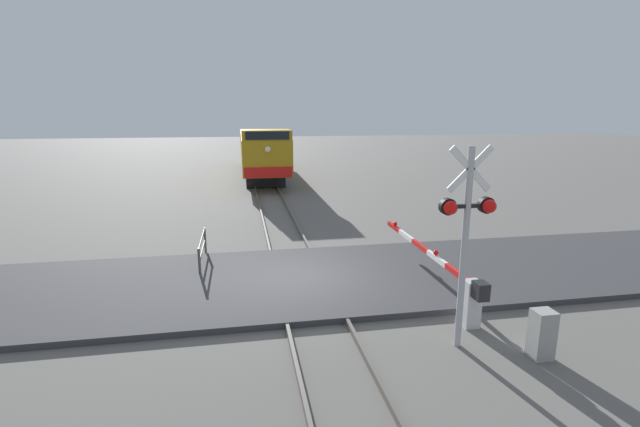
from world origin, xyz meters
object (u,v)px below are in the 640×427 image
Objects in this scene: locomotive at (261,150)px; crossing_gate at (453,280)px; guard_railing at (202,247)px; crossing_signal at (467,225)px; utility_cabinet at (542,334)px.

locomotive is 2.87× the size of crossing_gate.
guard_railing is (-2.98, -21.07, -1.40)m from locomotive.
crossing_signal reaches higher than locomotive.
crossing_signal is at bearing 152.91° from utility_cabinet.
guard_railing is (-6.52, 4.62, -0.17)m from crossing_gate.
crossing_signal is 0.67× the size of crossing_gate.
utility_cabinet is at bearing -44.25° from guard_railing.
locomotive is at bearing 95.91° from crossing_signal.
locomotive reaches higher than guard_railing.
crossing_signal is (2.83, -27.39, 0.69)m from locomotive.
crossing_gate reaches higher than guard_railing.
crossing_gate is at bearing 67.55° from crossing_signal.
crossing_signal is 2.66m from crossing_gate.
locomotive is 25.96m from crossing_gate.
crossing_gate is at bearing 106.71° from utility_cabinet.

